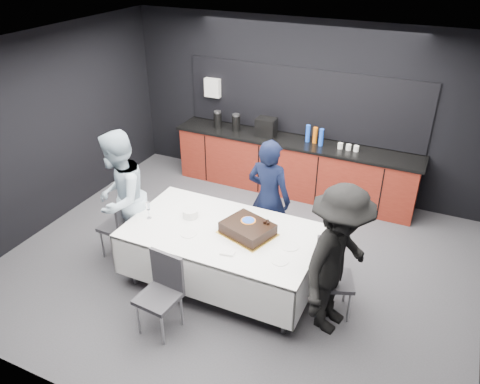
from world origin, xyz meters
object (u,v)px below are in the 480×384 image
at_px(chair_near, 162,288).
at_px(person_left, 120,199).
at_px(cake_assembly, 248,229).
at_px(champagne_flute, 148,207).
at_px(chair_right, 328,274).
at_px(party_table, 223,240).
at_px(person_center, 269,199).
at_px(person_right, 338,261).
at_px(plate_stack, 191,213).
at_px(chair_left, 122,223).

xyz_separation_m(chair_near, person_left, (-1.17, 0.86, 0.38)).
xyz_separation_m(cake_assembly, champagne_flute, (-1.26, -0.20, 0.09)).
xyz_separation_m(chair_right, person_left, (-2.74, -0.12, 0.38)).
height_order(champagne_flute, person_left, person_left).
bearing_deg(person_left, party_table, 77.57).
bearing_deg(person_center, person_right, 144.37).
height_order(cake_assembly, person_center, person_center).
bearing_deg(person_left, person_right, 72.80).
bearing_deg(person_right, plate_stack, 95.33).
xyz_separation_m(plate_stack, person_left, (-0.93, -0.19, 0.08)).
bearing_deg(party_table, chair_right, 1.29).
xyz_separation_m(plate_stack, person_center, (0.76, 0.75, 0.01)).
distance_m(party_table, champagne_flute, 1.01).
bearing_deg(chair_near, person_right, 25.17).
xyz_separation_m(party_table, chair_near, (-0.26, -0.95, -0.11)).
height_order(champagne_flute, person_center, person_center).
xyz_separation_m(plate_stack, chair_right, (1.81, -0.07, -0.30)).
height_order(person_left, person_right, person_left).
distance_m(party_table, plate_stack, 0.54).
bearing_deg(chair_right, person_left, -177.59).
bearing_deg(chair_near, person_left, 143.51).
distance_m(chair_left, chair_right, 2.77).
distance_m(person_center, person_right, 1.55).
bearing_deg(champagne_flute, party_table, 8.67).
relative_size(cake_assembly, plate_stack, 3.67).
xyz_separation_m(champagne_flute, person_left, (-0.47, 0.06, -0.03)).
xyz_separation_m(champagne_flute, person_center, (1.21, 0.99, -0.10)).
height_order(champagne_flute, chair_near, champagne_flute).
height_order(champagne_flute, chair_right, champagne_flute).
distance_m(chair_left, chair_near, 1.48).
height_order(chair_near, person_right, person_right).
xyz_separation_m(party_table, person_right, (1.44, -0.15, 0.25)).
distance_m(chair_near, person_left, 1.50).
height_order(cake_assembly, person_left, person_left).
xyz_separation_m(plate_stack, chair_near, (0.24, -1.05, -0.30)).
bearing_deg(person_center, party_table, 77.64).
bearing_deg(party_table, cake_assembly, 10.22).
relative_size(champagne_flute, person_left, 0.12).
xyz_separation_m(champagne_flute, chair_near, (0.70, -0.80, -0.40)).
xyz_separation_m(plate_stack, chair_left, (-0.96, -0.18, -0.30)).
distance_m(person_center, person_left, 1.93).
xyz_separation_m(cake_assembly, chair_right, (1.00, -0.03, -0.32)).
height_order(cake_assembly, chair_near, cake_assembly).
relative_size(cake_assembly, champagne_flute, 3.20).
bearing_deg(party_table, chair_left, -176.82).
xyz_separation_m(chair_near, person_right, (1.70, 0.80, 0.35)).
height_order(chair_near, person_center, person_center).
relative_size(cake_assembly, person_right, 0.40).
relative_size(plate_stack, champagne_flute, 0.87).
xyz_separation_m(chair_right, person_right, (0.13, -0.18, 0.35)).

